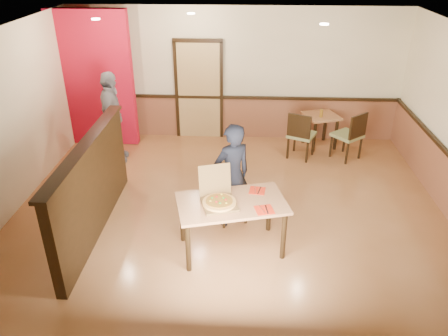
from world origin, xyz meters
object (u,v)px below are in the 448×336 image
object	(u,v)px
main_table	(232,209)
condiment	(321,113)
passerby	(112,118)
diner_chair	(229,191)
diner	(232,176)
side_chair_left	(301,134)
pizza_box	(218,200)
side_table	(321,123)
side_chair_right	(351,134)

from	to	relation	value
main_table	condiment	world-z (taller)	condiment
passerby	condiment	size ratio (longest dim) A/B	10.93
diner_chair	main_table	bearing A→B (deg)	-109.26
passerby	diner	bearing A→B (deg)	-137.00
side_chair_left	pizza_box	bearing A→B (deg)	89.65
side_table	condiment	distance (m)	0.28
pizza_box	side_chair_right	bearing A→B (deg)	34.91
main_table	diner	xyz separation A→B (m)	(-0.02, 0.67, 0.15)
main_table	side_chair_right	distance (m)	3.77
side_chair_right	side_table	world-z (taller)	side_chair_right
side_chair_right	diner	size ratio (longest dim) A/B	0.60
side_chair_right	side_table	bearing A→B (deg)	-90.23
diner_chair	side_chair_left	bearing A→B (deg)	35.25
main_table	side_table	bearing A→B (deg)	49.90
side_table	main_table	bearing A→B (deg)	-115.67
side_chair_left	diner	xyz separation A→B (m)	(-1.28, -2.35, 0.29)
main_table	passerby	world-z (taller)	passerby
diner_chair	side_chair_left	distance (m)	2.58
diner_chair	side_table	world-z (taller)	diner_chair
diner_chair	side_table	bearing A→B (deg)	33.63
side_table	diner	distance (m)	3.46
diner_chair	passerby	world-z (taller)	passerby
diner	diner_chair	bearing A→B (deg)	-103.51
side_table	passerby	distance (m)	4.26
diner	passerby	xyz separation A→B (m)	(-2.39, 2.07, 0.07)
pizza_box	condiment	bearing A→B (deg)	45.17
main_table	pizza_box	bearing A→B (deg)	-179.50
diner_chair	side_chair_left	world-z (taller)	side_chair_left
side_chair_right	passerby	xyz separation A→B (m)	(-4.64, -0.29, 0.36)
passerby	pizza_box	xyz separation A→B (m)	(2.23, -2.79, -0.05)
pizza_box	condiment	size ratio (longest dim) A/B	3.83
side_table	diner	bearing A→B (deg)	-120.73
diner_chair	side_chair_right	size ratio (longest dim) A/B	0.90
diner	pizza_box	bearing A→B (deg)	45.26
side_chair_right	side_table	xyz separation A→B (m)	(-0.50, 0.61, -0.01)
diner_chair	side_chair_right	distance (m)	3.20
diner	side_table	bearing A→B (deg)	-152.88
side_chair_left	pizza_box	distance (m)	3.40
main_table	condiment	distance (m)	3.91
side_table	diner	size ratio (longest dim) A/B	0.50
side_chair_left	pizza_box	xyz separation A→B (m)	(-1.44, -3.06, 0.31)
diner_chair	side_chair_left	xyz separation A→B (m)	(1.33, 2.21, 0.05)
side_table	condiment	xyz separation A→B (m)	(-0.03, -0.12, 0.25)
side_table	diner	xyz separation A→B (m)	(-1.76, -2.96, 0.30)
side_chair_right	pizza_box	bearing A→B (deg)	12.23
main_table	condiment	size ratio (longest dim) A/B	9.90
diner_chair	side_table	distance (m)	3.36
diner	pizza_box	world-z (taller)	diner
diner	condiment	bearing A→B (deg)	-153.46
side_chair_right	side_table	distance (m)	0.78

